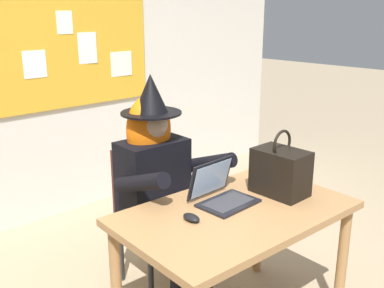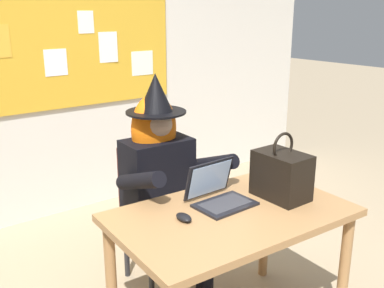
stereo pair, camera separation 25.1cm
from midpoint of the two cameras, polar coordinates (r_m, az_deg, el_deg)
The scene contains 7 objects.
wall_back_bulletin at distance 3.87m, azimuth -23.11°, elevation 11.15°, with size 6.06×2.30×2.92m.
desk_main at distance 2.43m, azimuth 2.59°, elevation -10.49°, with size 1.27×0.82×0.75m.
chair_at_desk at distance 2.99m, azimuth -7.96°, elevation -7.97°, with size 0.44×0.44×0.91m.
person_costumed at distance 2.79m, azimuth -6.82°, elevation -3.68°, with size 0.61×0.66×1.40m.
laptop at distance 2.46m, azimuth 0.83°, elevation -6.31°, with size 0.32×0.28×0.22m.
computer_mouse at distance 2.27m, azimuth -3.29°, elevation -9.38°, with size 0.06×0.10×0.03m, color black.
handbag at distance 2.56m, azimuth 8.44°, elevation -3.51°, with size 0.20×0.30×0.38m.
Camera 1 is at (-1.44, -1.41, 1.76)m, focal length 42.04 mm.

